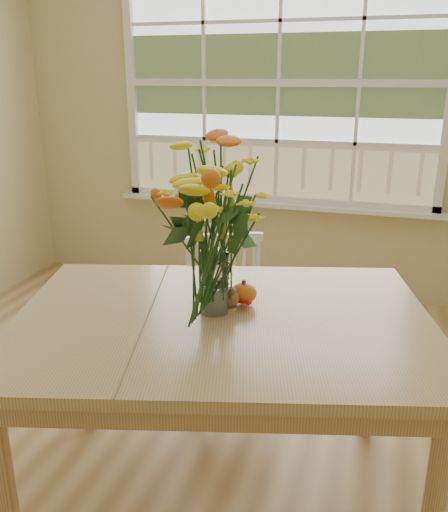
% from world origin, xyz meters
% --- Properties ---
extents(floor, '(4.00, 4.50, 0.01)m').
position_xyz_m(floor, '(0.00, 0.00, -0.01)').
color(floor, '#A57E4F').
rests_on(floor, ground).
extents(wall_back, '(4.00, 0.02, 2.70)m').
position_xyz_m(wall_back, '(0.00, 2.25, 1.35)').
color(wall_back, '#D5C188').
rests_on(wall_back, floor).
extents(window, '(2.42, 0.12, 1.74)m').
position_xyz_m(window, '(0.00, 2.21, 1.53)').
color(window, silver).
rests_on(window, wall_back).
extents(dining_table, '(1.70, 1.40, 0.79)m').
position_xyz_m(dining_table, '(0.28, -0.01, 0.70)').
color(dining_table, tan).
rests_on(dining_table, floor).
extents(windsor_chair, '(0.52, 0.52, 0.84)m').
position_xyz_m(windsor_chair, '(0.09, 0.69, 0.48)').
color(windsor_chair, white).
rests_on(windsor_chair, floor).
extents(flower_vase, '(0.48, 0.48, 0.57)m').
position_xyz_m(flower_vase, '(0.24, 0.02, 1.13)').
color(flower_vase, white).
rests_on(flower_vase, dining_table).
extents(pumpkin, '(0.10, 0.10, 0.08)m').
position_xyz_m(pumpkin, '(0.32, 0.12, 0.83)').
color(pumpkin, '#D55519').
rests_on(pumpkin, dining_table).
extents(turkey_figurine, '(0.09, 0.07, 0.11)m').
position_xyz_m(turkey_figurine, '(0.28, 0.06, 0.84)').
color(turkey_figurine, '#CCB78C').
rests_on(turkey_figurine, dining_table).
extents(dark_gourd, '(0.12, 0.08, 0.07)m').
position_xyz_m(dark_gourd, '(0.27, 0.08, 0.83)').
color(dark_gourd, '#38160F').
rests_on(dark_gourd, dining_table).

